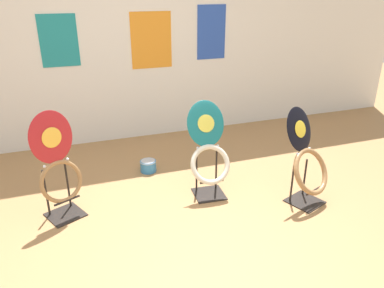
% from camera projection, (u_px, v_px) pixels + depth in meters
% --- Properties ---
extents(ground_plane, '(14.00, 14.00, 0.00)m').
position_uv_depth(ground_plane, '(195.00, 259.00, 2.72)').
color(ground_plane, '#A37547').
extents(wall_back, '(8.00, 0.07, 2.60)m').
position_uv_depth(wall_back, '(123.00, 34.00, 4.38)').
color(wall_back, silver).
rests_on(wall_back, ground_plane).
extents(toilet_seat_display_teal_sax, '(0.39, 0.39, 0.87)m').
position_uv_depth(toilet_seat_display_teal_sax, '(209.00, 153.00, 3.42)').
color(toilet_seat_display_teal_sax, black).
rests_on(toilet_seat_display_teal_sax, ground_plane).
extents(toilet_seat_display_crimson_swirl, '(0.40, 0.37, 0.93)m').
position_uv_depth(toilet_seat_display_crimson_swirl, '(58.00, 168.00, 3.07)').
color(toilet_seat_display_crimson_swirl, black).
rests_on(toilet_seat_display_crimson_swirl, ground_plane).
extents(toilet_seat_display_jazz_black, '(0.49, 0.49, 0.86)m').
position_uv_depth(toilet_seat_display_jazz_black, '(307.00, 163.00, 3.30)').
color(toilet_seat_display_jazz_black, black).
rests_on(toilet_seat_display_jazz_black, ground_plane).
extents(paint_can, '(0.17, 0.17, 0.12)m').
position_uv_depth(paint_can, '(148.00, 165.00, 3.97)').
color(paint_can, teal).
rests_on(paint_can, ground_plane).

